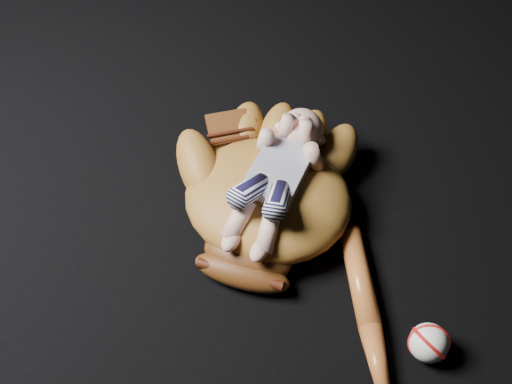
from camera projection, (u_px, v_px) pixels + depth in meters
baseball_glove at (268, 193)px, 1.40m from camera, size 0.57×0.61×0.16m
newborn_baby at (274, 179)px, 1.35m from camera, size 0.23×0.41×0.16m
baseball_bat at (373, 342)px, 1.24m from camera, size 0.34×0.44×0.05m
baseball at (429, 343)px, 1.22m from camera, size 0.08×0.08×0.08m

